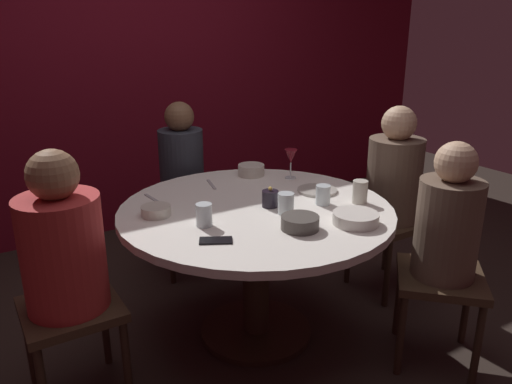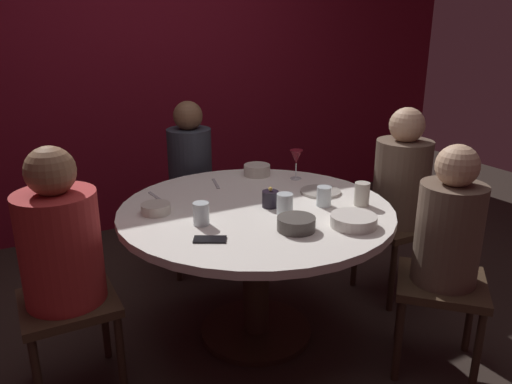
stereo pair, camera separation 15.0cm
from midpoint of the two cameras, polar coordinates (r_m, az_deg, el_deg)
name	(u,v)px [view 2 (the right image)]	position (r m, az deg, el deg)	size (l,w,h in m)	color
ground_plane	(256,332)	(2.87, 1.56, -15.62)	(8.00, 8.00, 0.00)	#2D231E
back_wall	(143,64)	(4.12, -11.64, 13.97)	(6.00, 0.10, 2.60)	maroon
dining_table	(256,234)	(2.58, 1.67, -4.76)	(1.38, 1.38, 0.74)	white
seated_diner_left	(61,248)	(2.26, -19.51, -5.99)	(0.40, 0.40, 1.16)	#3F2D1E
seated_diner_back	(190,167)	(3.33, -6.20, 2.77)	(0.40, 0.40, 1.14)	#3F2D1E
seated_diner_right	(401,182)	(3.10, 17.51, 1.03)	(0.40, 0.40, 1.16)	#3F2D1E
seated_diner_front_right	(448,236)	(2.48, 22.58, -4.63)	(0.57, 0.57, 1.12)	#3F2D1E
candle_holder	(270,199)	(2.52, 3.33, -0.80)	(0.08, 0.08, 0.11)	black
wine_glass	(296,158)	(2.96, 6.05, 3.85)	(0.08, 0.08, 0.18)	silver
dinner_plate	(320,192)	(2.76, 8.86, 0.03)	(0.22, 0.22, 0.01)	#B2ADA3
cell_phone	(210,239)	(2.15, -3.26, -5.41)	(0.07, 0.14, 0.01)	black
bowl_serving_large	(156,209)	(2.47, -9.59, -1.88)	(0.14, 0.14, 0.05)	beige
bowl_salad_center	(257,170)	(3.04, 1.53, 2.50)	(0.16, 0.16, 0.07)	beige
bowl_small_white	(296,224)	(2.26, 6.49, -3.61)	(0.17, 0.17, 0.06)	#4C4742
bowl_sauce_side	(354,221)	(2.34, 12.81, -3.20)	(0.21, 0.21, 0.05)	silver
cup_near_candle	(285,204)	(2.43, 5.06, -1.39)	(0.08, 0.08, 0.10)	silver
cup_by_left_diner	(324,196)	(2.56, 9.39, -0.50)	(0.08, 0.08, 0.10)	silver
cup_by_right_diner	(201,214)	(2.30, -4.39, -2.49)	(0.08, 0.08, 0.11)	silver
cup_center_front	(362,194)	(2.60, 13.54, -0.24)	(0.08, 0.08, 0.12)	beige
fork_near_plate	(216,184)	(2.88, -3.10, 0.95)	(0.02, 0.18, 0.01)	#B7B7BC
knife_near_plate	(156,197)	(2.70, -9.74, -0.55)	(0.02, 0.18, 0.01)	#B7B7BC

